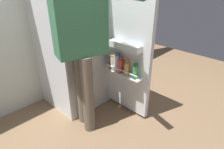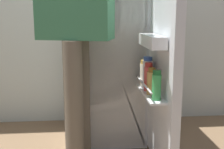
{
  "view_description": "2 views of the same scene",
  "coord_description": "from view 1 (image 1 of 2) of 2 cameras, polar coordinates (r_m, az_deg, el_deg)",
  "views": [
    {
      "loc": [
        -1.21,
        -1.28,
        1.48
      ],
      "look_at": [
        0.07,
        -0.03,
        0.57
      ],
      "focal_mm": 30.83,
      "sensor_mm": 36.0,
      "label": 1
    },
    {
      "loc": [
        -0.14,
        -1.75,
        0.99
      ],
      "look_at": [
        0.01,
        -0.03,
        0.63
      ],
      "focal_mm": 46.42,
      "sensor_mm": 36.0,
      "label": 2
    }
  ],
  "objects": [
    {
      "name": "ground_plane",
      "position": [
        2.3,
        -1.78,
        -12.99
      ],
      "size": [
        5.56,
        5.56,
        0.0
      ],
      "primitive_type": "plane",
      "color": "brown"
    },
    {
      "name": "kitchen_wall",
      "position": [
        2.55,
        -18.26,
        19.72
      ],
      "size": [
        4.4,
        0.1,
        2.42
      ],
      "primitive_type": "cube",
      "color": "beige",
      "rests_on": "ground_plane"
    },
    {
      "name": "person",
      "position": [
        1.77,
        -9.05,
        11.42
      ],
      "size": [
        0.57,
        0.83,
        1.68
      ],
      "color": "#665B4C",
      "rests_on": "ground_plane"
    },
    {
      "name": "refrigerator",
      "position": [
        2.29,
        -10.95,
        9.6
      ],
      "size": [
        0.66,
        1.23,
        1.63
      ],
      "color": "silver",
      "rests_on": "ground_plane"
    }
  ]
}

